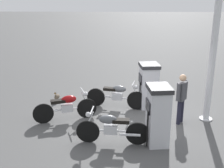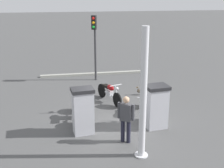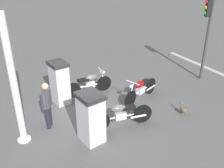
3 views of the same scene
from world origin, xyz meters
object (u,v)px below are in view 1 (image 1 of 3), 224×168
motorcycle_extra (66,106)px  attendant_person (182,96)px  motorcycle_far_pump (111,127)px  wandering_duck (57,96)px  fuel_pump_near (148,85)px  fuel_pump_far (158,115)px  canopy_support_pole (212,64)px  motorcycle_near_pump (117,95)px

motorcycle_extra → attendant_person: 3.59m
motorcycle_far_pump → wandering_duck: bearing=-54.7°
fuel_pump_near → wandering_duck: fuel_pump_near is taller
fuel_pump_far → fuel_pump_near: bearing=-90.0°
fuel_pump_far → attendant_person: fuel_pump_far is taller
fuel_pump_far → canopy_support_pole: canopy_support_pole is taller
wandering_duck → fuel_pump_far: bearing=138.5°
fuel_pump_far → canopy_support_pole: 2.58m
fuel_pump_far → motorcycle_extra: 3.04m
motorcycle_far_pump → motorcycle_extra: (1.47, -1.42, -0.01)m
motorcycle_far_pump → attendant_person: 2.52m
motorcycle_far_pump → wandering_duck: 3.70m
motorcycle_near_pump → canopy_support_pole: canopy_support_pole is taller
motorcycle_far_pump → wandering_duck: size_ratio=4.64×
motorcycle_far_pump → canopy_support_pole: canopy_support_pole is taller
attendant_person → fuel_pump_far: bearing=55.8°
canopy_support_pole → fuel_pump_near: bearing=-30.0°
fuel_pump_near → fuel_pump_far: fuel_pump_far is taller
motorcycle_far_pump → wandering_duck: motorcycle_far_pump is taller
motorcycle_extra → attendant_person: attendant_person is taller
attendant_person → canopy_support_pole: bearing=-162.8°
fuel_pump_near → attendant_person: (-0.88, 1.30, 0.09)m
fuel_pump_near → attendant_person: 1.57m
motorcycle_extra → motorcycle_far_pump: bearing=136.0°
canopy_support_pole → motorcycle_extra: bearing=2.5°
attendant_person → motorcycle_far_pump: bearing=32.5°
fuel_pump_far → wandering_duck: size_ratio=3.84×
attendant_person → wandering_duck: attendant_person is taller
motorcycle_near_pump → wandering_duck: (2.24, -0.50, -0.26)m
motorcycle_extra → canopy_support_pole: canopy_support_pole is taller
fuel_pump_far → motorcycle_near_pump: bearing=-65.7°
fuel_pump_near → motorcycle_near_pump: 1.17m
motorcycle_near_pump → motorcycle_extra: bearing=34.7°
fuel_pump_near → motorcycle_extra: 2.97m
fuel_pump_near → motorcycle_near_pump: bearing=6.4°
fuel_pump_near → wandering_duck: bearing=-6.4°
motorcycle_near_pump → fuel_pump_far: bearing=114.3°
fuel_pump_near → canopy_support_pole: (-1.77, 1.02, 1.04)m
attendant_person → wandering_duck: bearing=-21.6°
attendant_person → motorcycle_near_pump: bearing=-30.6°
fuel_pump_far → canopy_support_pole: bearing=-138.5°
motorcycle_far_pump → motorcycle_extra: motorcycle_extra is taller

